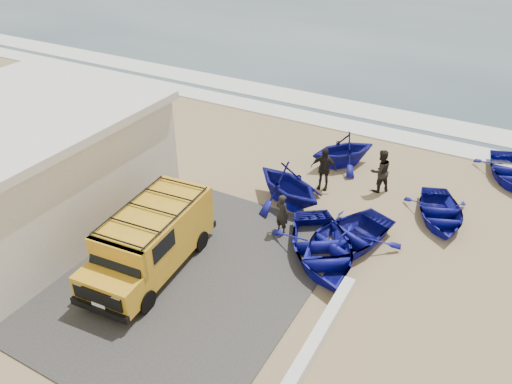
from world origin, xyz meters
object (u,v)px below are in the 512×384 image
at_px(fisherman_middle, 380,171).
at_px(fisherman_back, 324,169).
at_px(boat_far_left, 343,150).
at_px(boat_far_right, 511,171).
at_px(boat_near_left, 321,248).
at_px(van, 151,239).
at_px(boat_mid_left, 288,184).
at_px(boat_near_right, 345,237).
at_px(boat_mid_right, 440,212).
at_px(building, 15,166).
at_px(parapet, 311,350).
at_px(fisherman_front, 282,214).

height_order(fisherman_middle, fisherman_back, fisherman_middle).
bearing_deg(boat_far_left, boat_far_right, 58.59).
bearing_deg(boat_near_left, boat_far_right, 26.31).
height_order(boat_far_left, fisherman_middle, fisherman_middle).
xyz_separation_m(van, boat_mid_left, (2.18, 5.74, -0.30)).
bearing_deg(boat_far_left, van, -67.30).
bearing_deg(boat_near_left, boat_near_right, 30.57).
distance_m(boat_near_left, boat_far_right, 10.43).
height_order(boat_mid_right, boat_far_right, boat_far_right).
bearing_deg(boat_near_left, building, 161.07).
bearing_deg(boat_far_left, building, -94.23).
height_order(parapet, fisherman_middle, fisherman_middle).
relative_size(parapet, fisherman_front, 3.75).
bearing_deg(fisherman_front, boat_far_left, -73.04).
bearing_deg(fisherman_middle, boat_mid_left, -4.37).
bearing_deg(fisherman_back, van, -121.43).
xyz_separation_m(parapet, fisherman_front, (-3.31, 4.81, 0.52)).
bearing_deg(fisherman_back, boat_mid_right, -10.56).
relative_size(parapet, boat_far_right, 1.63).
xyz_separation_m(boat_far_right, fisherman_front, (-7.00, -8.33, 0.42)).
relative_size(boat_mid_left, fisherman_back, 1.81).
relative_size(boat_near_right, fisherman_middle, 2.18).
bearing_deg(building, fisherman_middle, 36.31).
distance_m(building, parapet, 12.68).
bearing_deg(parapet, fisherman_front, 124.51).
bearing_deg(parapet, fisherman_middle, 96.50).
height_order(boat_near_right, boat_far_right, boat_near_right).
height_order(building, boat_far_left, building).
distance_m(boat_near_right, fisherman_back, 4.11).
relative_size(boat_far_right, fisherman_middle, 1.96).
bearing_deg(boat_far_right, parapet, -125.38).
xyz_separation_m(parapet, boat_near_left, (-1.42, 4.05, 0.17)).
relative_size(boat_near_left, boat_far_left, 1.40).
distance_m(van, fisherman_middle, 9.89).
distance_m(boat_mid_right, fisherman_middle, 2.96).
bearing_deg(van, boat_mid_right, 39.16).
relative_size(van, boat_mid_left, 1.57).
distance_m(parapet, boat_near_left, 4.30).
xyz_separation_m(building, parapet, (12.50, -1.00, -1.89)).
height_order(building, boat_mid_left, building).
xyz_separation_m(boat_far_left, fisherman_back, (-0.01, -2.30, 0.13)).
xyz_separation_m(boat_mid_right, fisherman_front, (-4.96, -3.60, 0.44)).
distance_m(parapet, boat_mid_right, 8.57).
distance_m(boat_mid_left, fisherman_middle, 3.99).
relative_size(boat_near_right, fisherman_back, 2.18).
xyz_separation_m(building, van, (6.35, -0.09, -0.97)).
xyz_separation_m(boat_near_left, fisherman_back, (-1.78, 4.40, 0.49)).
bearing_deg(boat_near_right, fisherman_back, 145.76).
bearing_deg(van, fisherman_back, 63.93).
distance_m(boat_mid_right, fisherman_back, 4.89).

